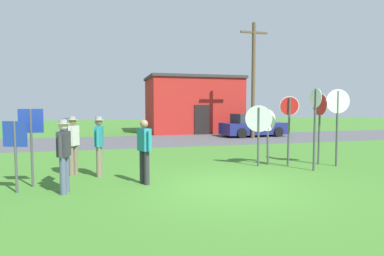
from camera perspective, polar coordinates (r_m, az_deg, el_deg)
ground_plane at (r=8.25m, az=6.75°, el=-10.46°), size 80.00×80.00×0.00m
street_asphalt at (r=19.00m, az=-5.90°, el=-2.20°), size 60.00×6.40×0.01m
building_background at (r=25.06m, az=0.13°, el=4.20°), size 7.02×5.12×4.25m
utility_pole at (r=20.68m, az=10.85°, el=8.70°), size 1.80×0.24×7.18m
parked_car_on_street at (r=21.75m, az=10.74°, el=0.35°), size 4.40×2.22×1.51m
stop_sign_tallest at (r=11.32m, az=16.87°, el=1.44°), size 0.63×0.25×2.37m
stop_sign_far_back at (r=11.98m, az=21.72°, el=2.04°), size 0.07×0.79×2.48m
stop_sign_center_cluster at (r=10.76m, az=21.03°, el=1.95°), size 0.07×0.62×2.61m
stop_sign_rear_right at (r=11.04m, az=11.75°, el=0.59°), size 0.79×0.45×2.07m
stop_sign_nearest at (r=11.88m, az=24.43°, el=2.42°), size 0.80×0.21×2.61m
stop_sign_leaning_left at (r=11.44m, az=13.31°, el=0.12°), size 0.72×0.27×1.92m
person_near_signs at (r=10.10m, az=-20.41°, el=-2.34°), size 0.36×0.52×1.74m
person_holding_notes at (r=9.67m, az=-16.20°, el=-2.52°), size 0.32×0.57×1.74m
person_in_dark_shirt at (r=8.05m, az=-21.81°, el=-3.95°), size 0.32×0.56×1.74m
person_with_sunhat at (r=8.48m, az=-8.48°, el=-3.53°), size 0.35×0.52×1.69m
info_panel_leftmost at (r=9.00m, az=-26.68°, el=-0.83°), size 0.60×0.10×1.98m
info_panel_middle at (r=8.57m, az=-21.71°, el=-2.03°), size 0.12×0.60×1.74m
info_panel_rightmost at (r=8.57m, az=-28.91°, el=-2.45°), size 0.57×0.24×1.69m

